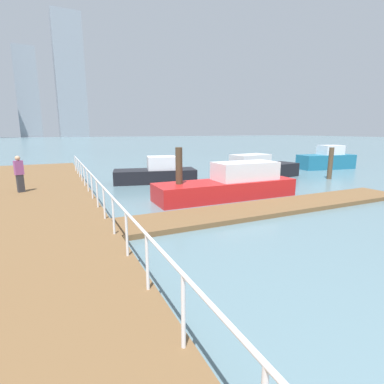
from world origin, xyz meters
TOP-DOWN VIEW (x-y plane):
  - ground_plane at (0.00, 20.00)m, footprint 300.00×300.00m
  - floating_dock at (3.58, 11.03)m, footprint 14.15×2.00m
  - boardwalk_railing at (-3.15, 10.52)m, footprint 0.06×27.44m
  - dock_piling_3 at (12.36, 15.69)m, footprint 0.31×0.31m
  - dock_piling_5 at (0.56, 13.89)m, footprint 0.31×0.31m
  - moored_boat_0 at (3.22, 13.70)m, footprint 7.04×1.98m
  - moored_boat_1 at (7.91, 17.90)m, footprint 6.79×2.68m
  - moored_boat_2 at (16.71, 19.72)m, footprint 5.03×2.41m
  - moored_boat_4 at (1.30, 19.40)m, footprint 5.36×2.92m
  - pedestrian_1 at (-6.01, 17.35)m, footprint 0.42×0.34m
  - skyline_tower_2 at (-13.43, 175.04)m, footprint 10.29×9.39m
  - skyline_tower_3 at (6.51, 173.44)m, footprint 14.29×12.42m

SIDE VIEW (x-z plane):
  - ground_plane at x=0.00m, z-range 0.00..0.00m
  - floating_dock at x=3.58m, z-range 0.00..0.18m
  - moored_boat_4 at x=1.30m, z-range -0.23..1.41m
  - moored_boat_1 at x=7.91m, z-range -0.20..1.47m
  - moored_boat_0 at x=3.22m, z-range -0.21..1.51m
  - moored_boat_2 at x=16.71m, z-range -0.23..1.77m
  - dock_piling_3 at x=12.36m, z-range 0.00..2.12m
  - boardwalk_railing at x=-3.15m, z-range 0.70..1.78m
  - dock_piling_5 at x=0.56m, z-range 0.00..2.50m
  - pedestrian_1 at x=-6.01m, z-range 0.43..2.13m
  - skyline_tower_2 at x=-13.43m, z-range 0.00..42.97m
  - skyline_tower_3 at x=6.51m, z-range 0.00..60.37m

